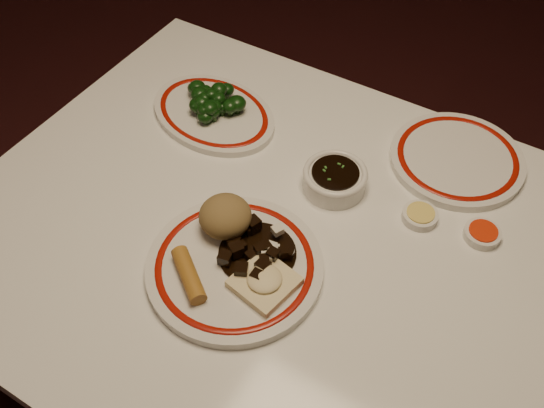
{
  "coord_description": "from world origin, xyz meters",
  "views": [
    {
      "loc": [
        0.29,
        -0.56,
        1.59
      ],
      "look_at": [
        -0.06,
        0.02,
        0.8
      ],
      "focal_mm": 40.0,
      "sensor_mm": 36.0,
      "label": 1
    }
  ],
  "objects_px": {
    "rice_mound": "(225,216)",
    "soy_bowl": "(335,180)",
    "spring_roll": "(189,275)",
    "stirfry_heap": "(256,252)",
    "fried_wonton": "(265,281)",
    "main_plate": "(235,266)",
    "broccoli_pile": "(212,100)",
    "broccoli_plate": "(214,113)",
    "dining_table": "(295,272)"
  },
  "relations": [
    {
      "from": "rice_mound",
      "to": "soy_bowl",
      "type": "distance_m",
      "value": 0.23
    },
    {
      "from": "spring_roll",
      "to": "stirfry_heap",
      "type": "distance_m",
      "value": 0.12
    },
    {
      "from": "spring_roll",
      "to": "fried_wonton",
      "type": "bearing_deg",
      "value": -27.33
    },
    {
      "from": "main_plate",
      "to": "broccoli_pile",
      "type": "xyz_separation_m",
      "value": [
        -0.25,
        0.3,
        0.03
      ]
    },
    {
      "from": "main_plate",
      "to": "broccoli_pile",
      "type": "height_order",
      "value": "broccoli_pile"
    },
    {
      "from": "broccoli_plate",
      "to": "broccoli_pile",
      "type": "bearing_deg",
      "value": 139.05
    },
    {
      "from": "main_plate",
      "to": "broccoli_plate",
      "type": "distance_m",
      "value": 0.39
    },
    {
      "from": "broccoli_plate",
      "to": "soy_bowl",
      "type": "height_order",
      "value": "soy_bowl"
    },
    {
      "from": "broccoli_plate",
      "to": "soy_bowl",
      "type": "relative_size",
      "value": 2.73
    },
    {
      "from": "rice_mound",
      "to": "stirfry_heap",
      "type": "relative_size",
      "value": 0.69
    },
    {
      "from": "main_plate",
      "to": "spring_roll",
      "type": "height_order",
      "value": "spring_roll"
    },
    {
      "from": "main_plate",
      "to": "soy_bowl",
      "type": "distance_m",
      "value": 0.26
    },
    {
      "from": "rice_mound",
      "to": "broccoli_pile",
      "type": "bearing_deg",
      "value": 129.04
    },
    {
      "from": "soy_bowl",
      "to": "dining_table",
      "type": "bearing_deg",
      "value": -88.81
    },
    {
      "from": "broccoli_plate",
      "to": "broccoli_pile",
      "type": "height_order",
      "value": "broccoli_pile"
    },
    {
      "from": "main_plate",
      "to": "spring_roll",
      "type": "relative_size",
      "value": 3.11
    },
    {
      "from": "fried_wonton",
      "to": "dining_table",
      "type": "bearing_deg",
      "value": 92.58
    },
    {
      "from": "main_plate",
      "to": "dining_table",
      "type": "bearing_deg",
      "value": 60.51
    },
    {
      "from": "broccoli_plate",
      "to": "fried_wonton",
      "type": "bearing_deg",
      "value": -44.51
    },
    {
      "from": "soy_bowl",
      "to": "stirfry_heap",
      "type": "bearing_deg",
      "value": -98.69
    },
    {
      "from": "stirfry_heap",
      "to": "broccoli_plate",
      "type": "relative_size",
      "value": 0.41
    },
    {
      "from": "fried_wonton",
      "to": "broccoli_plate",
      "type": "height_order",
      "value": "fried_wonton"
    },
    {
      "from": "rice_mound",
      "to": "stirfry_heap",
      "type": "xyz_separation_m",
      "value": [
        0.08,
        -0.02,
        -0.02
      ]
    },
    {
      "from": "dining_table",
      "to": "soy_bowl",
      "type": "xyz_separation_m",
      "value": [
        -0.0,
        0.15,
        0.11
      ]
    },
    {
      "from": "stirfry_heap",
      "to": "dining_table",
      "type": "bearing_deg",
      "value": 62.87
    },
    {
      "from": "broccoli_plate",
      "to": "soy_bowl",
      "type": "bearing_deg",
      "value": -8.85
    },
    {
      "from": "dining_table",
      "to": "broccoli_plate",
      "type": "bearing_deg",
      "value": 147.63
    },
    {
      "from": "stirfry_heap",
      "to": "soy_bowl",
      "type": "xyz_separation_m",
      "value": [
        0.03,
        0.22,
        -0.01
      ]
    },
    {
      "from": "spring_roll",
      "to": "broccoli_plate",
      "type": "xyz_separation_m",
      "value": [
        -0.21,
        0.36,
        -0.02
      ]
    },
    {
      "from": "main_plate",
      "to": "broccoli_plate",
      "type": "relative_size",
      "value": 1.0
    },
    {
      "from": "dining_table",
      "to": "broccoli_plate",
      "type": "xyz_separation_m",
      "value": [
        -0.31,
        0.2,
        0.1
      ]
    },
    {
      "from": "soy_bowl",
      "to": "rice_mound",
      "type": "bearing_deg",
      "value": -118.98
    },
    {
      "from": "rice_mound",
      "to": "dining_table",
      "type": "bearing_deg",
      "value": 23.44
    },
    {
      "from": "spring_roll",
      "to": "broccoli_plate",
      "type": "height_order",
      "value": "spring_roll"
    },
    {
      "from": "dining_table",
      "to": "soy_bowl",
      "type": "bearing_deg",
      "value": 91.19
    },
    {
      "from": "fried_wonton",
      "to": "main_plate",
      "type": "bearing_deg",
      "value": 172.0
    },
    {
      "from": "spring_roll",
      "to": "fried_wonton",
      "type": "height_order",
      "value": "spring_roll"
    },
    {
      "from": "broccoli_plate",
      "to": "broccoli_pile",
      "type": "relative_size",
      "value": 2.29
    },
    {
      "from": "main_plate",
      "to": "broccoli_pile",
      "type": "distance_m",
      "value": 0.4
    },
    {
      "from": "main_plate",
      "to": "spring_roll",
      "type": "xyz_separation_m",
      "value": [
        -0.04,
        -0.06,
        0.02
      ]
    },
    {
      "from": "soy_bowl",
      "to": "broccoli_plate",
      "type": "bearing_deg",
      "value": 171.15
    },
    {
      "from": "dining_table",
      "to": "main_plate",
      "type": "xyz_separation_m",
      "value": [
        -0.06,
        -0.1,
        0.1
      ]
    },
    {
      "from": "main_plate",
      "to": "stirfry_heap",
      "type": "relative_size",
      "value": 2.44
    },
    {
      "from": "stirfry_heap",
      "to": "broccoli_plate",
      "type": "height_order",
      "value": "stirfry_heap"
    },
    {
      "from": "dining_table",
      "to": "main_plate",
      "type": "height_order",
      "value": "main_plate"
    },
    {
      "from": "spring_roll",
      "to": "broccoli_pile",
      "type": "relative_size",
      "value": 0.74
    },
    {
      "from": "dining_table",
      "to": "soy_bowl",
      "type": "height_order",
      "value": "soy_bowl"
    },
    {
      "from": "stirfry_heap",
      "to": "broccoli_pile",
      "type": "bearing_deg",
      "value": 135.58
    },
    {
      "from": "dining_table",
      "to": "spring_roll",
      "type": "distance_m",
      "value": 0.23
    },
    {
      "from": "fried_wonton",
      "to": "rice_mound",
      "type": "bearing_deg",
      "value": 151.26
    }
  ]
}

